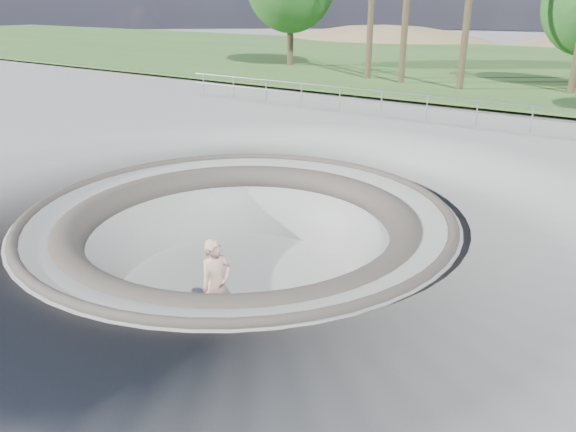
{
  "coord_description": "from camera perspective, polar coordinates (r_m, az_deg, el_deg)",
  "views": [
    {
      "loc": [
        8.06,
        -9.77,
        4.8
      ],
      "look_at": [
        0.99,
        0.63,
        -0.1
      ],
      "focal_mm": 35.0,
      "sensor_mm": 36.0,
      "label": 1
    }
  ],
  "objects": [
    {
      "name": "skateboard",
      "position": [
        12.46,
        -7.07,
        -11.05
      ],
      "size": [
        0.89,
        0.3,
        0.09
      ],
      "color": "olive",
      "rests_on": "ground"
    },
    {
      "name": "skater",
      "position": [
        11.94,
        -7.29,
        -6.89
      ],
      "size": [
        0.65,
        0.83,
        2.01
      ],
      "primitive_type": "imported",
      "rotation": [
        0.0,
        0.0,
        1.31
      ],
      "color": "#E3AB92",
      "rests_on": "skateboard"
    },
    {
      "name": "safety_railing",
      "position": [
        23.58,
        13.93,
        10.65
      ],
      "size": [
        25.0,
        0.06,
        1.03
      ],
      "color": "#979B9F",
      "rests_on": "ground"
    },
    {
      "name": "ground",
      "position": [
        13.55,
        -4.96,
        0.45
      ],
      "size": [
        180.0,
        180.0,
        0.0
      ],
      "primitive_type": "plane",
      "color": "#999894",
      "rests_on": "ground"
    },
    {
      "name": "skate_bowl",
      "position": [
        14.3,
        -4.73,
        -6.42
      ],
      "size": [
        14.0,
        14.0,
        4.1
      ],
      "color": "#999894",
      "rests_on": "ground"
    },
    {
      "name": "grass_strip",
      "position": [
        44.74,
        24.38,
        13.61
      ],
      "size": [
        180.0,
        36.0,
        0.12
      ],
      "color": "#365C24",
      "rests_on": "ground"
    }
  ]
}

